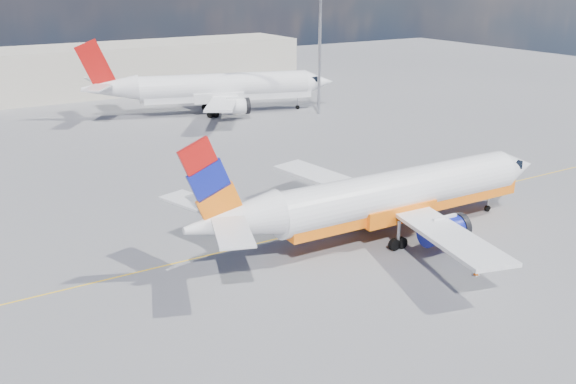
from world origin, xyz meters
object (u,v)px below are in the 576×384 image
gse_tug (389,195)px  traffic_cone (476,271)px  main_jet (390,196)px  second_jet (217,88)px

gse_tug → traffic_cone: gse_tug is taller
main_jet → second_jet: 50.19m
main_jet → traffic_cone: bearing=-84.1°
second_jet → traffic_cone: second_jet is taller
main_jet → second_jet: bearing=81.3°
gse_tug → traffic_cone: 15.11m
traffic_cone → main_jet: bearing=94.6°
main_jet → second_jet: (8.80, 49.41, 0.39)m
main_jet → second_jet: second_jet is taller
gse_tug → traffic_cone: (-4.35, -14.47, -0.49)m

